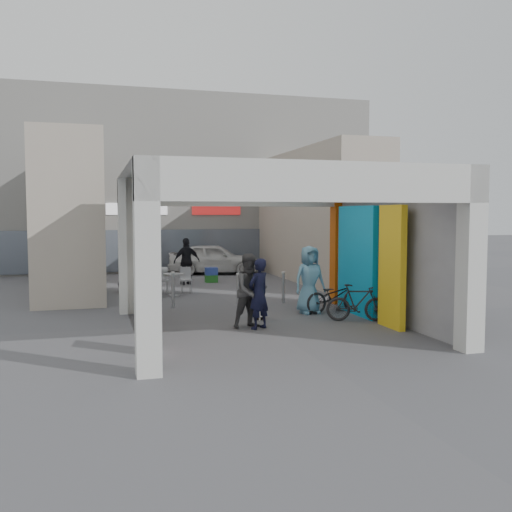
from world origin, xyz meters
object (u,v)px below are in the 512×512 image
object	(u,v)px
bicycle_rear	(357,303)
man_with_dog	(259,294)
border_collie	(260,310)
produce_stand	(136,282)
man_crates	(187,261)
man_back_turned	(251,291)
man_elderly	(310,280)
bicycle_front	(335,296)
cafe_set	(169,285)
white_van	(214,259)

from	to	relation	value
bicycle_rear	man_with_dog	bearing A→B (deg)	113.35
border_collie	bicycle_rear	world-z (taller)	bicycle_rear
produce_stand	border_collie	world-z (taller)	produce_stand
border_collie	man_crates	distance (m)	7.43
man_back_turned	man_elderly	world-z (taller)	man_elderly
border_collie	man_elderly	distance (m)	1.68
produce_stand	bicycle_front	world-z (taller)	bicycle_front
produce_stand	border_collie	size ratio (longest dim) A/B	2.01
border_collie	bicycle_front	distance (m)	2.20
produce_stand	man_crates	xyz separation A→B (m)	(1.92, 1.46, 0.55)
produce_stand	man_elderly	size ratio (longest dim) A/B	0.67
man_with_dog	bicycle_rear	bearing A→B (deg)	153.16
man_with_dog	man_elderly	bearing A→B (deg)	-171.30
man_crates	bicycle_front	size ratio (longest dim) A/B	1.02
man_crates	bicycle_rear	size ratio (longest dim) A/B	1.14
man_crates	bicycle_rear	xyz separation A→B (m)	(2.85, -8.24, -0.40)
produce_stand	bicycle_front	bearing A→B (deg)	-61.76
cafe_set	bicycle_front	world-z (taller)	bicycle_front
man_back_turned	bicycle_front	distance (m)	2.98
cafe_set	bicycle_rear	size ratio (longest dim) A/B	0.93
border_collie	man_elderly	xyz separation A→B (m)	(1.48, 0.48, 0.65)
man_crates	bicycle_rear	world-z (taller)	man_crates
man_back_turned	man_with_dog	bearing A→B (deg)	-67.77
man_back_turned	white_van	bearing A→B (deg)	68.40
bicycle_front	man_back_turned	bearing A→B (deg)	106.91
bicycle_rear	man_crates	bearing A→B (deg)	37.60
man_crates	bicycle_front	distance (m)	7.53
bicycle_rear	white_van	size ratio (longest dim) A/B	0.39
produce_stand	man_elderly	xyz separation A→B (m)	(4.05, -5.43, 0.57)
produce_stand	bicycle_front	xyz separation A→B (m)	(4.73, -5.51, 0.13)
bicycle_rear	cafe_set	bearing A→B (deg)	51.56
produce_stand	man_with_dog	distance (m)	7.35
border_collie	man_with_dog	bearing A→B (deg)	-106.57
border_collie	produce_stand	bearing A→B (deg)	115.31
bicycle_front	bicycle_rear	world-z (taller)	bicycle_rear
man_back_turned	bicycle_rear	world-z (taller)	man_back_turned
man_with_dog	cafe_set	bearing A→B (deg)	-110.08
man_elderly	white_van	distance (m)	10.27
man_elderly	man_crates	distance (m)	7.22
produce_stand	man_back_turned	xyz separation A→B (m)	(2.08, -6.80, 0.54)
man_crates	white_van	xyz separation A→B (m)	(1.72, 3.36, -0.19)
white_van	man_crates	bearing A→B (deg)	167.22
man_elderly	bicycle_front	xyz separation A→B (m)	(0.68, -0.07, -0.44)
bicycle_front	bicycle_rear	bearing A→B (deg)	172.79
border_collie	man_crates	bearing A→B (deg)	96.83
produce_stand	border_collie	xyz separation A→B (m)	(2.58, -5.92, -0.07)
cafe_set	man_elderly	xyz separation A→B (m)	(3.08, -4.49, 0.59)
produce_stand	border_collie	distance (m)	6.45
man_with_dog	bicycle_front	distance (m)	2.94
cafe_set	bicycle_front	xyz separation A→B (m)	(3.76, -4.57, 0.14)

